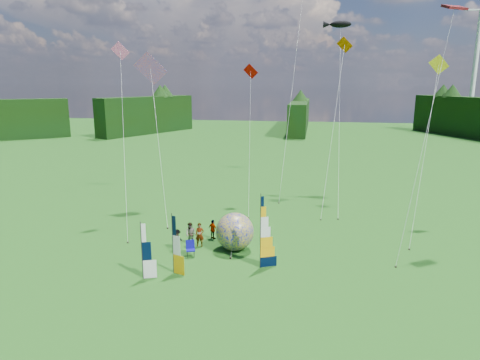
% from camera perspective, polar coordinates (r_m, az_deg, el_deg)
% --- Properties ---
extents(ground, '(220.00, 220.00, 0.00)m').
position_cam_1_polar(ground, '(26.51, 0.67, -13.70)').
color(ground, '#2E7221').
rests_on(ground, ground).
extents(treeline_ring, '(210.00, 210.00, 8.00)m').
position_cam_1_polar(treeline_ring, '(24.98, 0.70, -5.47)').
color(treeline_ring, black).
rests_on(treeline_ring, ground).
extents(turbine_right, '(8.00, 1.20, 30.00)m').
position_cam_1_polar(turbine_right, '(132.05, 28.81, 12.74)').
color(turbine_right, silver).
rests_on(turbine_right, ground).
extents(feather_banner_main, '(1.23, 0.64, 4.85)m').
position_cam_1_polar(feather_banner_main, '(27.74, 2.74, -7.03)').
color(feather_banner_main, black).
rests_on(feather_banner_main, ground).
extents(side_banner_left, '(1.03, 0.44, 3.84)m').
position_cam_1_polar(side_banner_left, '(27.47, -8.95, -8.51)').
color(side_banner_left, '#EBA109').
rests_on(side_banner_left, ground).
extents(side_banner_far, '(1.02, 0.45, 3.58)m').
position_cam_1_polar(side_banner_far, '(27.11, -12.95, -9.28)').
color(side_banner_far, white).
rests_on(side_banner_far, ground).
extents(bol_inflatable, '(2.83, 2.83, 2.76)m').
position_cam_1_polar(bol_inflatable, '(30.97, -0.70, -6.90)').
color(bol_inflatable, '#000C8B').
rests_on(bol_inflatable, ground).
extents(spectator_a, '(0.69, 0.49, 1.78)m').
position_cam_1_polar(spectator_a, '(31.90, -5.40, -7.29)').
color(spectator_a, '#66594C').
rests_on(spectator_a, ground).
extents(spectator_b, '(0.91, 0.59, 1.72)m').
position_cam_1_polar(spectator_b, '(32.25, -6.61, -7.15)').
color(spectator_b, '#66594C').
rests_on(spectator_b, ground).
extents(spectator_c, '(0.69, 1.06, 1.54)m').
position_cam_1_polar(spectator_c, '(31.50, -8.38, -7.88)').
color(spectator_c, '#66594C').
rests_on(spectator_c, ground).
extents(spectator_d, '(0.95, 0.80, 1.53)m').
position_cam_1_polar(spectator_d, '(33.31, -3.63, -6.59)').
color(spectator_d, '#66594C').
rests_on(spectator_d, ground).
extents(camp_chair, '(0.84, 0.84, 1.13)m').
position_cam_1_polar(camp_chair, '(30.30, -6.61, -9.10)').
color(camp_chair, '#090876').
rests_on(camp_chair, ground).
extents(kite_whale, '(3.09, 15.90, 19.44)m').
position_cam_1_polar(kite_whale, '(43.67, 13.17, 9.76)').
color(kite_whale, black).
rests_on(kite_whale, ground).
extents(kite_rainbow_delta, '(11.40, 14.06, 15.68)m').
position_cam_1_polar(kite_rainbow_delta, '(38.48, -10.88, 6.67)').
color(kite_rainbow_delta, '#F34E27').
rests_on(kite_rainbow_delta, ground).
extents(kite_parafoil, '(10.62, 12.07, 18.77)m').
position_cam_1_polar(kite_parafoil, '(31.64, 23.71, 7.32)').
color(kite_parafoil, '#A8121C').
rests_on(kite_parafoil, ground).
extents(small_kite_red, '(4.55, 9.43, 14.14)m').
position_cam_1_polar(small_kite_red, '(40.07, 1.30, 6.03)').
color(small_kite_red, '#BB0600').
rests_on(small_kite_red, ground).
extents(small_kite_orange, '(7.54, 12.83, 16.89)m').
position_cam_1_polar(small_kite_orange, '(41.46, 12.40, 7.88)').
color(small_kite_orange, '#DA5500').
rests_on(small_kite_orange, ground).
extents(small_kite_yellow, '(6.29, 11.53, 14.69)m').
position_cam_1_polar(small_kite_yellow, '(36.31, 23.54, 4.68)').
color(small_kite_yellow, yellow).
rests_on(small_kite_yellow, ground).
extents(small_kite_pink, '(8.00, 10.25, 15.68)m').
position_cam_1_polar(small_kite_pink, '(35.36, -15.30, 5.91)').
color(small_kite_pink, '#CD5288').
rests_on(small_kite_pink, ground).
extents(small_kite_green, '(6.75, 12.34, 22.60)m').
position_cam_1_polar(small_kite_green, '(46.24, 6.92, 12.12)').
color(small_kite_green, green).
rests_on(small_kite_green, ground).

